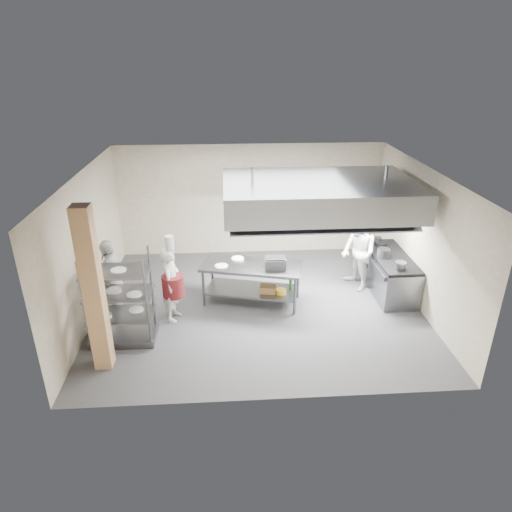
{
  "coord_description": "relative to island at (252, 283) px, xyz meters",
  "views": [
    {
      "loc": [
        -0.64,
        -8.76,
        5.16
      ],
      "look_at": [
        -0.04,
        0.2,
        1.11
      ],
      "focal_mm": 32.0,
      "sensor_mm": 36.0,
      "label": 1
    }
  ],
  "objects": [
    {
      "name": "plate_stack",
      "position": [
        -2.57,
        -1.31,
        0.13
      ],
      "size": [
        0.28,
        0.28,
        0.05
      ],
      "primitive_type": "cylinder",
      "color": "white",
      "rests_on": "pass_rack"
    },
    {
      "name": "wall_right",
      "position": [
        3.64,
        -0.19,
        1.04
      ],
      "size": [
        0.0,
        6.0,
        6.0
      ],
      "primitive_type": "plane",
      "rotation": [
        1.57,
        0.0,
        -1.57
      ],
      "color": "tan",
      "rests_on": "ground"
    },
    {
      "name": "island_undershelf",
      "position": [
        0.0,
        0.0,
        -0.16
      ],
      "size": [
        2.13,
        1.27,
        0.04
      ],
      "primitive_type": "cube",
      "rotation": [
        0.0,
        0.0,
        -0.25
      ],
      "color": "slate",
      "rests_on": "island"
    },
    {
      "name": "griddle",
      "position": [
        0.5,
        -0.16,
        0.56
      ],
      "size": [
        0.45,
        0.36,
        0.22
      ],
      "primitive_type": "cube",
      "rotation": [
        0.0,
        0.0,
        -0.02
      ],
      "color": "slate",
      "rests_on": "island_worktop"
    },
    {
      "name": "floor",
      "position": [
        0.14,
        -0.19,
        -0.46
      ],
      "size": [
        7.0,
        7.0,
        0.0
      ],
      "primitive_type": "plane",
      "color": "#323234",
      "rests_on": "ground"
    },
    {
      "name": "island_worktop",
      "position": [
        0.0,
        0.0,
        0.42
      ],
      "size": [
        2.31,
        1.4,
        0.06
      ],
      "primitive_type": "cube",
      "rotation": [
        0.0,
        0.0,
        -0.25
      ],
      "color": "gray",
      "rests_on": "island"
    },
    {
      "name": "column",
      "position": [
        -2.76,
        -2.09,
        1.04
      ],
      "size": [
        0.3,
        0.3,
        3.0
      ],
      "primitive_type": "cube",
      "color": "tan",
      "rests_on": "floor"
    },
    {
      "name": "wall_shelf",
      "position": [
        1.94,
        2.65,
        1.04
      ],
      "size": [
        1.5,
        0.28,
        0.04
      ],
      "primitive_type": "cube",
      "color": "gray",
      "rests_on": "wall_back"
    },
    {
      "name": "wall_back",
      "position": [
        0.14,
        2.81,
        1.04
      ],
      "size": [
        7.0,
        0.0,
        7.0
      ],
      "primitive_type": "plane",
      "rotation": [
        1.57,
        0.0,
        0.0
      ],
      "color": "tan",
      "rests_on": "ground"
    },
    {
      "name": "range_top",
      "position": [
        3.22,
        0.31,
        0.41
      ],
      "size": [
        0.78,
        1.96,
        0.06
      ],
      "primitive_type": "cube",
      "color": "black",
      "rests_on": "cooking_range"
    },
    {
      "name": "hood_strip_a",
      "position": [
        0.54,
        0.21,
        1.62
      ],
      "size": [
        1.6,
        0.12,
        0.04
      ],
      "primitive_type": "cube",
      "color": "white",
      "rests_on": "exhaust_hood"
    },
    {
      "name": "chef_head",
      "position": [
        -1.67,
        -0.58,
        0.35
      ],
      "size": [
        0.49,
        0.65,
        1.61
      ],
      "primitive_type": "imported",
      "rotation": [
        0.0,
        0.0,
        1.38
      ],
      "color": "white",
      "rests_on": "floor"
    },
    {
      "name": "hood_strip_b",
      "position": [
        2.34,
        0.21,
        1.62
      ],
      "size": [
        1.6,
        0.12,
        0.04
      ],
      "primitive_type": "cube",
      "color": "white",
      "rests_on": "exhaust_hood"
    },
    {
      "name": "pass_rack",
      "position": [
        -2.57,
        -1.31,
        0.47
      ],
      "size": [
        1.23,
        0.73,
        1.84
      ],
      "primitive_type": null,
      "rotation": [
        0.0,
        0.0,
        -0.01
      ],
      "color": "gray",
      "rests_on": "floor"
    },
    {
      "name": "chef_plating",
      "position": [
        -2.86,
        -0.55,
        0.45
      ],
      "size": [
        0.47,
        1.07,
        1.8
      ],
      "primitive_type": "imported",
      "rotation": [
        0.0,
        0.0,
        -1.54
      ],
      "color": "silver",
      "rests_on": "floor"
    },
    {
      "name": "wall_left",
      "position": [
        -3.36,
        -0.19,
        1.04
      ],
      "size": [
        0.0,
        6.0,
        6.0
      ],
      "primitive_type": "plane",
      "rotation": [
        1.57,
        0.0,
        1.57
      ],
      "color": "tan",
      "rests_on": "ground"
    },
    {
      "name": "island",
      "position": [
        0.0,
        0.0,
        0.0
      ],
      "size": [
        2.31,
        1.4,
        0.91
      ],
      "primitive_type": null,
      "rotation": [
        0.0,
        0.0,
        -0.25
      ],
      "color": "gray",
      "rests_on": "floor"
    },
    {
      "name": "wicker_basket",
      "position": [
        0.35,
        -0.17,
        -0.06
      ],
      "size": [
        0.38,
        0.3,
        0.15
      ],
      "primitive_type": "cube",
      "rotation": [
        0.0,
        0.0,
        -0.18
      ],
      "color": "olive",
      "rests_on": "island_undershelf"
    },
    {
      "name": "exhaust_hood",
      "position": [
        1.44,
        0.21,
        1.94
      ],
      "size": [
        4.0,
        2.5,
        0.6
      ],
      "primitive_type": "cube",
      "color": "gray",
      "rests_on": "ceiling"
    },
    {
      "name": "ceiling",
      "position": [
        0.14,
        -0.19,
        2.54
      ],
      "size": [
        7.0,
        7.0,
        0.0
      ],
      "primitive_type": "plane",
      "rotation": [
        3.14,
        0.0,
        0.0
      ],
      "color": "silver",
      "rests_on": "wall_back"
    },
    {
      "name": "cooking_range",
      "position": [
        3.22,
        0.31,
        -0.04
      ],
      "size": [
        0.8,
        2.0,
        0.84
      ],
      "primitive_type": "cube",
      "color": "slate",
      "rests_on": "floor"
    },
    {
      "name": "stockpot",
      "position": [
        3.01,
        0.25,
        0.54
      ],
      "size": [
        0.28,
        0.28,
        0.2
      ],
      "primitive_type": "cylinder",
      "color": "gray",
      "rests_on": "range_top"
    },
    {
      "name": "chef_line",
      "position": [
        2.51,
        0.52,
        0.45
      ],
      "size": [
        0.9,
        1.04,
        1.82
      ],
      "primitive_type": "imported",
      "rotation": [
        0.0,
        0.0,
        -1.3
      ],
      "color": "silver",
      "rests_on": "floor"
    }
  ]
}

